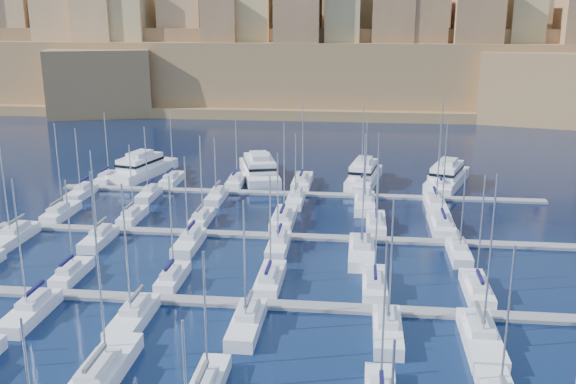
# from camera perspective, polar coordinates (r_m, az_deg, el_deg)

# --- Properties ---
(ground) EXTENTS (600.00, 600.00, 0.00)m
(ground) POSITION_cam_1_polar(r_m,az_deg,el_deg) (81.39, -1.55, -6.41)
(ground) COLOR black
(ground) RESTS_ON ground
(pontoon_mid_near) EXTENTS (84.00, 2.00, 0.40)m
(pontoon_mid_near) POSITION_cam_1_polar(r_m,az_deg,el_deg) (70.45, -2.93, -9.90)
(pontoon_mid_near) COLOR slate
(pontoon_mid_near) RESTS_ON ground
(pontoon_mid_far) EXTENTS (84.00, 2.00, 0.40)m
(pontoon_mid_far) POSITION_cam_1_polar(r_m,az_deg,el_deg) (90.58, -0.66, -3.93)
(pontoon_mid_far) COLOR slate
(pontoon_mid_far) RESTS_ON ground
(pontoon_far) EXTENTS (84.00, 2.00, 0.40)m
(pontoon_far) POSITION_cam_1_polar(r_m,az_deg,el_deg) (111.42, 0.75, -0.16)
(pontoon_far) COLOR slate
(pontoon_far) RESTS_ON ground
(sailboat_2) EXTENTS (3.30, 11.01, 18.61)m
(sailboat_2) POSITION_cam_1_polar(r_m,az_deg,el_deg) (59.65, -16.06, -14.96)
(sailboat_2) COLOR white
(sailboat_2) RESTS_ON ground
(sailboat_13) EXTENTS (2.35, 7.82, 12.32)m
(sailboat_13) POSITION_cam_1_polar(r_m,az_deg,el_deg) (81.08, -18.66, -6.81)
(sailboat_13) COLOR white
(sailboat_13) RESTS_ON ground
(sailboat_14) EXTENTS (2.36, 7.87, 13.15)m
(sailboat_14) POSITION_cam_1_polar(r_m,az_deg,el_deg) (76.81, -10.22, -7.47)
(sailboat_14) COLOR white
(sailboat_14) RESTS_ON ground
(sailboat_15) EXTENTS (2.75, 9.17, 13.28)m
(sailboat_15) POSITION_cam_1_polar(r_m,az_deg,el_deg) (75.03, -1.61, -7.78)
(sailboat_15) COLOR white
(sailboat_15) RESTS_ON ground
(sailboat_16) EXTENTS (2.73, 9.11, 14.83)m
(sailboat_16) POSITION_cam_1_polar(r_m,az_deg,el_deg) (74.37, 7.70, -8.13)
(sailboat_16) COLOR white
(sailboat_16) RESTS_ON ground
(sailboat_17) EXTENTS (2.72, 9.06, 14.07)m
(sailboat_17) POSITION_cam_1_polar(r_m,az_deg,el_deg) (75.54, 16.43, -8.28)
(sailboat_17) COLOR white
(sailboat_17) RESTS_ON ground
(sailboat_19) EXTENTS (2.80, 9.32, 15.41)m
(sailboat_19) POSITION_cam_1_polar(r_m,az_deg,el_deg) (72.56, -21.91, -9.81)
(sailboat_19) COLOR white
(sailboat_19) RESTS_ON ground
(sailboat_20) EXTENTS (2.85, 9.50, 15.25)m
(sailboat_20) POSITION_cam_1_polar(r_m,az_deg,el_deg) (68.12, -13.59, -10.77)
(sailboat_20) COLOR white
(sailboat_20) RESTS_ON ground
(sailboat_21) EXTENTS (2.80, 9.34, 13.99)m
(sailboat_21) POSITION_cam_1_polar(r_m,az_deg,el_deg) (65.30, -3.68, -11.55)
(sailboat_21) COLOR white
(sailboat_21) RESTS_ON ground
(sailboat_22) EXTENTS (2.76, 9.19, 14.56)m
(sailboat_22) POSITION_cam_1_polar(r_m,az_deg,el_deg) (64.57, 8.84, -12.05)
(sailboat_22) COLOR white
(sailboat_22) RESTS_ON ground
(sailboat_23) EXTENTS (3.20, 10.67, 17.33)m
(sailboat_23) POSITION_cam_1_polar(r_m,az_deg,el_deg) (64.94, 16.78, -12.37)
(sailboat_23) COLOR white
(sailboat_23) RESTS_ON ground
(sailboat_24) EXTENTS (2.75, 9.18, 14.83)m
(sailboat_24) POSITION_cam_1_polar(r_m,az_deg,el_deg) (105.38, -19.52, -1.71)
(sailboat_24) COLOR white
(sailboat_24) RESTS_ON ground
(sailboat_25) EXTENTS (2.44, 8.13, 11.96)m
(sailboat_25) POSITION_cam_1_polar(r_m,az_deg,el_deg) (100.42, -13.65, -2.09)
(sailboat_25) COLOR white
(sailboat_25) RESTS_ON ground
(sailboat_26) EXTENTS (2.44, 8.15, 13.53)m
(sailboat_26) POSITION_cam_1_polar(r_m,az_deg,el_deg) (97.30, -7.67, -2.35)
(sailboat_26) COLOR white
(sailboat_26) RESTS_ON ground
(sailboat_27) EXTENTS (3.17, 10.56, 15.55)m
(sailboat_27) POSITION_cam_1_polar(r_m,az_deg,el_deg) (96.21, -0.39, -2.39)
(sailboat_27) COLOR white
(sailboat_27) RESTS_ON ground
(sailboat_28) EXTENTS (2.80, 9.34, 14.39)m
(sailboat_28) POSITION_cam_1_polar(r_m,az_deg,el_deg) (95.05, 7.81, -2.78)
(sailboat_28) COLOR white
(sailboat_28) RESTS_ON ground
(sailboat_29) EXTENTS (3.25, 10.85, 16.35)m
(sailboat_29) POSITION_cam_1_polar(r_m,az_deg,el_deg) (96.49, 13.49, -2.78)
(sailboat_29) COLOR white
(sailboat_29) RESTS_ON ground
(sailboat_30) EXTENTS (3.07, 10.24, 15.91)m
(sailboat_30) POSITION_cam_1_polar(r_m,az_deg,el_deg) (96.48, -23.25, -3.66)
(sailboat_30) COLOR white
(sailboat_30) RESTS_ON ground
(sailboat_31) EXTENTS (2.60, 8.67, 13.44)m
(sailboat_31) POSITION_cam_1_polar(r_m,az_deg,el_deg) (91.86, -16.45, -3.96)
(sailboat_31) COLOR white
(sailboat_31) RESTS_ON ground
(sailboat_32) EXTENTS (2.72, 9.08, 13.00)m
(sailboat_32) POSITION_cam_1_polar(r_m,az_deg,el_deg) (87.60, -8.78, -4.45)
(sailboat_32) COLOR white
(sailboat_32) RESTS_ON ground
(sailboat_33) EXTENTS (2.57, 8.57, 13.73)m
(sailboat_33) POSITION_cam_1_polar(r_m,az_deg,el_deg) (85.53, -0.85, -4.76)
(sailboat_33) COLOR white
(sailboat_33) RESTS_ON ground
(sailboat_34) EXTENTS (3.28, 10.92, 16.60)m
(sailboat_34) POSITION_cam_1_polar(r_m,az_deg,el_deg) (83.80, 6.56, -5.27)
(sailboat_34) COLOR white
(sailboat_34) RESTS_ON ground
(sailboat_35) EXTENTS (2.48, 8.27, 12.31)m
(sailboat_35) POSITION_cam_1_polar(r_m,az_deg,el_deg) (86.05, 14.95, -5.19)
(sailboat_35) COLOR white
(sailboat_35) RESTS_ON ground
(sailboat_36) EXTENTS (2.44, 8.15, 13.29)m
(sailboat_36) POSITION_cam_1_polar(r_m,az_deg,el_deg) (124.64, -15.72, 1.21)
(sailboat_36) COLOR white
(sailboat_36) RESTS_ON ground
(sailboat_37) EXTENTS (2.63, 8.76, 13.77)m
(sailboat_37) POSITION_cam_1_polar(r_m,az_deg,el_deg) (120.85, -10.25, 1.11)
(sailboat_37) COLOR white
(sailboat_37) RESTS_ON ground
(sailboat_38) EXTENTS (2.67, 8.90, 13.87)m
(sailboat_38) POSITION_cam_1_polar(r_m,az_deg,el_deg) (118.04, -4.61, 0.97)
(sailboat_38) COLOR white
(sailboat_38) RESTS_ON ground
(sailboat_39) EXTENTS (3.20, 10.67, 15.18)m
(sailboat_39) POSITION_cam_1_polar(r_m,az_deg,el_deg) (117.19, 1.27, 0.92)
(sailboat_39) COLOR white
(sailboat_39) RESTS_ON ground
(sailboat_40) EXTENTS (3.15, 10.50, 15.69)m
(sailboat_40) POSITION_cam_1_polar(r_m,az_deg,el_deg) (116.66, 6.54, 0.75)
(sailboat_40) COLOR white
(sailboat_40) RESTS_ON ground
(sailboat_41) EXTENTS (3.06, 10.21, 16.93)m
(sailboat_41) POSITION_cam_1_polar(r_m,az_deg,el_deg) (117.37, 13.22, 0.53)
(sailboat_41) COLOR white
(sailboat_41) RESTS_ON ground
(sailboat_42) EXTENTS (2.57, 8.57, 12.33)m
(sailboat_42) POSITION_cam_1_polar(r_m,az_deg,el_deg) (115.90, -17.85, -0.04)
(sailboat_42) COLOR white
(sailboat_42) RESTS_ON ground
(sailboat_43) EXTENTS (2.39, 7.97, 12.71)m
(sailboat_43) POSITION_cam_1_polar(r_m,az_deg,el_deg) (111.85, -12.24, -0.18)
(sailboat_43) COLOR white
(sailboat_43) RESTS_ON ground
(sailboat_44) EXTENTS (2.48, 8.26, 11.24)m
(sailboat_44) POSITION_cam_1_polar(r_m,az_deg,el_deg) (108.55, -6.36, -0.41)
(sailboat_44) COLOR white
(sailboat_44) RESTS_ON ground
(sailboat_45) EXTENTS (2.64, 8.79, 12.29)m
(sailboat_45) POSITION_cam_1_polar(r_m,az_deg,el_deg) (106.18, 0.69, -0.67)
(sailboat_45) COLOR white
(sailboat_45) RESTS_ON ground
(sailboat_46) EXTENTS (3.25, 10.83, 14.63)m
(sailboat_46) POSITION_cam_1_polar(r_m,az_deg,el_deg) (104.71, 6.82, -0.99)
(sailboat_46) COLOR white
(sailboat_46) RESTS_ON ground
(sailboat_47) EXTENTS (3.05, 10.17, 15.34)m
(sailboat_47) POSITION_cam_1_polar(r_m,az_deg,el_deg) (105.74, 12.97, -1.13)
(sailboat_47) COLOR white
(sailboat_47) RESTS_ON ground
(motor_yacht_a) EXTENTS (9.44, 18.24, 5.25)m
(motor_yacht_a) POSITION_cam_1_polar(r_m,az_deg,el_deg) (127.14, -12.85, 2.15)
(motor_yacht_a) COLOR white
(motor_yacht_a) RESTS_ON ground
(motor_yacht_b) EXTENTS (10.89, 20.40, 5.25)m
(motor_yacht_b) POSITION_cam_1_polar(r_m,az_deg,el_deg) (122.52, -2.57, 2.02)
(motor_yacht_b) COLOR white
(motor_yacht_b) RESTS_ON ground
(motor_yacht_c) EXTENTS (7.11, 16.12, 5.25)m
(motor_yacht_c) POSITION_cam_1_polar(r_m,az_deg,el_deg) (119.19, 6.75, 1.54)
(motor_yacht_c) COLOR white
(motor_yacht_c) RESTS_ON ground
(motor_yacht_d) EXTENTS (10.11, 17.37, 5.25)m
(motor_yacht_d) POSITION_cam_1_polar(r_m,az_deg,el_deg) (120.77, 13.96, 1.37)
(motor_yacht_d) COLOR white
(motor_yacht_d) RESTS_ON ground
(fortified_city) EXTENTS (460.00, 108.95, 59.52)m
(fortified_city) POSITION_cam_1_polar(r_m,az_deg,el_deg) (230.72, 3.88, 11.69)
(fortified_city) COLOR brown
(fortified_city) RESTS_ON ground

